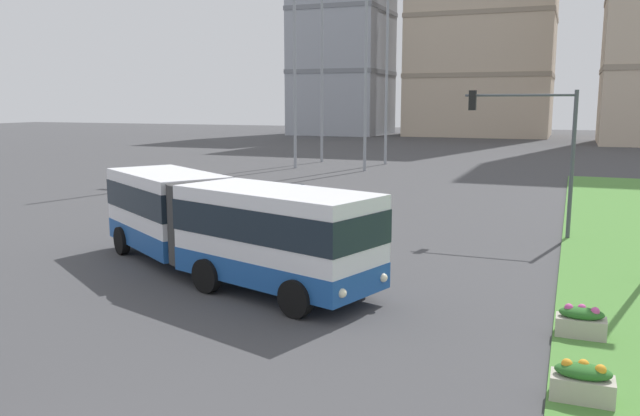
% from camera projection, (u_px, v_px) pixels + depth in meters
% --- Properties ---
extents(articulated_bus, '(11.63, 7.21, 3.00)m').
position_uv_depth(articulated_bus, '(219.00, 223.00, 20.06)').
color(articulated_bus, white).
rests_on(articulated_bus, ground).
extents(car_grey_wagon, '(4.43, 2.07, 1.58)m').
position_uv_depth(car_grey_wagon, '(276.00, 202.00, 29.97)').
color(car_grey_wagon, slate).
rests_on(car_grey_wagon, ground).
extents(flower_planter_2, '(1.10, 0.56, 0.74)m').
position_uv_depth(flower_planter_2, '(582.00, 382.00, 11.54)').
color(flower_planter_2, '#B7AD9E').
rests_on(flower_planter_2, grass_median).
extents(flower_planter_3, '(1.10, 0.56, 0.74)m').
position_uv_depth(flower_planter_3, '(581.00, 321.00, 14.70)').
color(flower_planter_3, '#B7AD9E').
rests_on(flower_planter_3, grass_median).
extents(traffic_light_far_right, '(4.31, 0.28, 5.88)m').
position_uv_depth(traffic_light_far_right, '(535.00, 136.00, 25.31)').
color(traffic_light_far_right, '#474C51').
rests_on(traffic_light_far_right, ground).
extents(apartment_tower_west, '(14.67, 15.38, 39.56)m').
position_uv_depth(apartment_tower_west, '(343.00, 14.00, 105.68)').
color(apartment_tower_west, '#9EA3AD').
rests_on(apartment_tower_west, ground).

